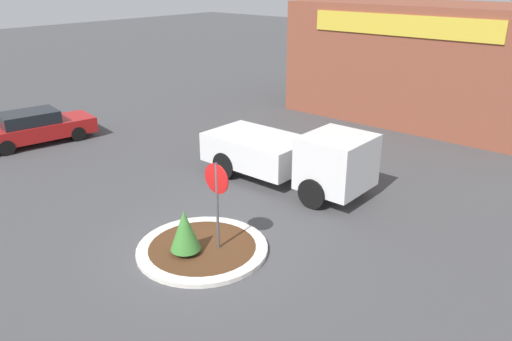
% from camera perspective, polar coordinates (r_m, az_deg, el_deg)
% --- Properties ---
extents(ground_plane, '(120.00, 120.00, 0.00)m').
position_cam_1_polar(ground_plane, '(13.59, -6.13, -9.07)').
color(ground_plane, '#474749').
extents(traffic_island, '(3.50, 3.50, 0.12)m').
position_cam_1_polar(traffic_island, '(13.56, -6.14, -8.85)').
color(traffic_island, silver).
rests_on(traffic_island, ground_plane).
extents(stop_sign, '(0.81, 0.07, 2.53)m').
position_cam_1_polar(stop_sign, '(12.69, -4.50, -2.30)').
color(stop_sign, '#4C4C51').
rests_on(stop_sign, ground_plane).
extents(island_shrub, '(0.79, 0.79, 1.21)m').
position_cam_1_polar(island_shrub, '(12.98, -8.16, -6.75)').
color(island_shrub, brown).
rests_on(island_shrub, traffic_island).
extents(utility_truck, '(6.12, 2.35, 2.15)m').
position_cam_1_polar(utility_truck, '(17.13, 4.02, 1.71)').
color(utility_truck, white).
rests_on(utility_truck, ground_plane).
extents(storefront_building, '(12.36, 6.07, 5.57)m').
position_cam_1_polar(storefront_building, '(26.42, 18.61, 11.65)').
color(storefront_building, brown).
rests_on(storefront_building, ground_plane).
extents(parked_sedan_red, '(2.61, 4.99, 1.43)m').
position_cam_1_polar(parked_sedan_red, '(23.52, -23.97, 4.54)').
color(parked_sedan_red, '#B21919').
rests_on(parked_sedan_red, ground_plane).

